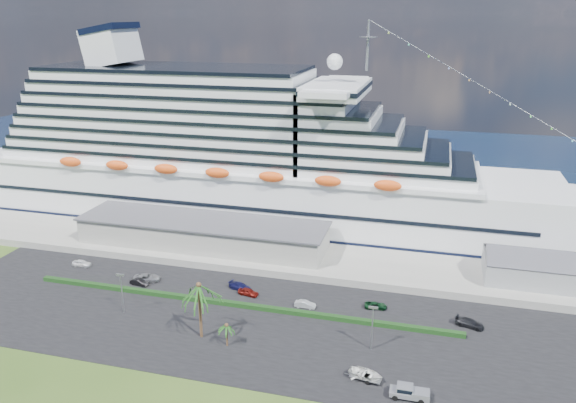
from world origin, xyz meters
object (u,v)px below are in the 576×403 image
(pickup_truck, at_px, (409,392))
(boat_trailer, at_px, (366,374))
(parked_car_3, at_px, (240,286))
(cruise_ship, at_px, (247,162))

(pickup_truck, height_order, boat_trailer, pickup_truck)
(pickup_truck, bearing_deg, parked_car_3, 143.88)
(parked_car_3, xyz_separation_m, pickup_truck, (36.52, -26.65, 0.42))
(boat_trailer, bearing_deg, pickup_truck, -20.99)
(parked_car_3, distance_m, boat_trailer, 38.16)
(cruise_ship, xyz_separation_m, parked_car_3, (12.11, -41.03, -15.84))
(cruise_ship, relative_size, boat_trailer, 29.55)
(cruise_ship, distance_m, parked_car_3, 45.62)
(cruise_ship, xyz_separation_m, boat_trailer, (41.77, -65.05, -15.39))
(pickup_truck, bearing_deg, boat_trailer, 159.01)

